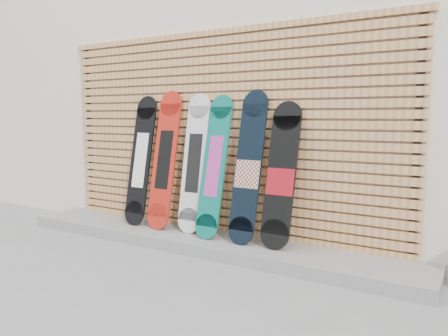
% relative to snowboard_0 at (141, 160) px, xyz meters
% --- Properties ---
extents(ground, '(80.00, 80.00, 0.00)m').
position_rel_snowboard_0_xyz_m(ground, '(1.08, -0.78, -0.87)').
color(ground, gray).
rests_on(ground, ground).
extents(building, '(12.00, 5.00, 3.60)m').
position_rel_snowboard_0_xyz_m(building, '(1.58, 2.72, 0.93)').
color(building, white).
rests_on(building, ground).
extents(concrete_step, '(4.60, 0.70, 0.12)m').
position_rel_snowboard_0_xyz_m(concrete_step, '(0.93, -0.10, -0.81)').
color(concrete_step, gray).
rests_on(concrete_step, ground).
extents(slat_wall, '(4.26, 0.08, 2.29)m').
position_rel_snowboard_0_xyz_m(slat_wall, '(0.93, 0.19, 0.34)').
color(slat_wall, tan).
rests_on(slat_wall, ground).
extents(snowboard_0, '(0.28, 0.34, 1.50)m').
position_rel_snowboard_0_xyz_m(snowboard_0, '(0.00, 0.00, 0.00)').
color(snowboard_0, black).
rests_on(snowboard_0, concrete_step).
extents(snowboard_1, '(0.29, 0.35, 1.55)m').
position_rel_snowboard_0_xyz_m(snowboard_1, '(0.36, -0.01, 0.02)').
color(snowboard_1, red).
rests_on(snowboard_1, concrete_step).
extents(snowboard_2, '(0.28, 0.29, 1.51)m').
position_rel_snowboard_0_xyz_m(snowboard_2, '(0.75, 0.02, 0.01)').
color(snowboard_2, silver).
rests_on(snowboard_2, concrete_step).
extents(snowboard_3, '(0.26, 0.39, 1.49)m').
position_rel_snowboard_0_xyz_m(snowboard_3, '(1.04, -0.03, -0.01)').
color(snowboard_3, '#0B6C5F').
rests_on(snowboard_3, concrete_step).
extents(snowboard_4, '(0.28, 0.38, 1.53)m').
position_rel_snowboard_0_xyz_m(snowboard_4, '(1.44, -0.02, 0.00)').
color(snowboard_4, black).
rests_on(snowboard_4, concrete_step).
extents(snowboard_5, '(0.30, 0.35, 1.41)m').
position_rel_snowboard_0_xyz_m(snowboard_5, '(1.79, -0.01, -0.05)').
color(snowboard_5, black).
rests_on(snowboard_5, concrete_step).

